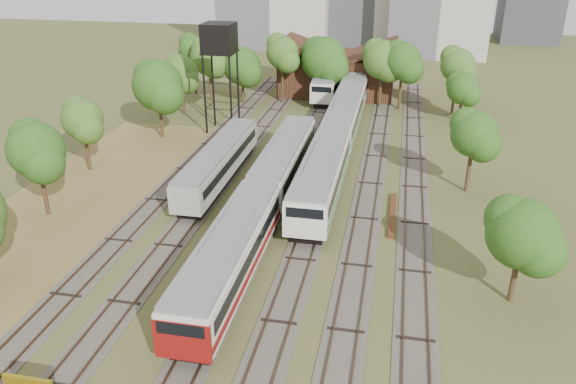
# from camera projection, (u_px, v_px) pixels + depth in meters

# --- Properties ---
(ground) EXTENTS (240.00, 240.00, 0.00)m
(ground) POSITION_uv_depth(u_px,v_px,m) (231.00, 354.00, 31.00)
(ground) COLOR #475123
(ground) RESTS_ON ground
(dry_grass_patch) EXTENTS (14.00, 60.00, 0.04)m
(dry_grass_patch) POSITION_uv_depth(u_px,v_px,m) (28.00, 249.00, 41.35)
(dry_grass_patch) COLOR brown
(dry_grass_patch) RESTS_ON ground
(tracks) EXTENTS (24.60, 80.00, 0.19)m
(tracks) POSITION_uv_depth(u_px,v_px,m) (300.00, 178.00, 53.38)
(tracks) COLOR #4C473D
(tracks) RESTS_ON ground
(railcar_red_set) EXTENTS (3.12, 34.58, 3.87)m
(railcar_red_set) POSITION_uv_depth(u_px,v_px,m) (262.00, 201.00, 44.15)
(railcar_red_set) COLOR black
(railcar_red_set) RESTS_ON ground
(railcar_green_set) EXTENTS (3.29, 52.08, 4.08)m
(railcar_green_set) POSITION_uv_depth(u_px,v_px,m) (344.00, 119.00, 63.56)
(railcar_green_set) COLOR black
(railcar_green_set) RESTS_ON ground
(railcar_rear) EXTENTS (3.10, 16.08, 3.84)m
(railcar_rear) POSITION_uv_depth(u_px,v_px,m) (329.00, 81.00, 80.37)
(railcar_rear) COLOR black
(railcar_rear) RESTS_ON ground
(old_grey_coach) EXTENTS (2.74, 18.00, 3.39)m
(old_grey_coach) POSITION_uv_depth(u_px,v_px,m) (219.00, 162.00, 52.18)
(old_grey_coach) COLOR black
(old_grey_coach) RESTS_ON ground
(water_tower) EXTENTS (3.57, 3.57, 12.32)m
(water_tower) POSITION_uv_depth(u_px,v_px,m) (219.00, 41.00, 62.23)
(water_tower) COLOR black
(water_tower) RESTS_ON ground
(rail_pile_far) EXTENTS (0.49, 7.91, 0.26)m
(rail_pile_far) POSITION_uv_depth(u_px,v_px,m) (392.00, 214.00, 46.22)
(rail_pile_far) COLOR #5A2D19
(rail_pile_far) RESTS_ON ground
(maintenance_shed) EXTENTS (16.45, 11.55, 7.58)m
(maintenance_shed) POSITION_uv_depth(u_px,v_px,m) (338.00, 72.00, 81.64)
(maintenance_shed) COLOR #331A12
(maintenance_shed) RESTS_ON ground
(tree_band_left) EXTENTS (8.50, 64.16, 8.80)m
(tree_band_left) POSITION_uv_depth(u_px,v_px,m) (91.00, 122.00, 51.47)
(tree_band_left) COLOR #382616
(tree_band_left) RESTS_ON ground
(tree_band_far) EXTENTS (37.15, 8.06, 8.99)m
(tree_band_far) POSITION_uv_depth(u_px,v_px,m) (320.00, 60.00, 74.31)
(tree_band_far) COLOR #382616
(tree_band_far) RESTS_ON ground
(tree_band_right) EXTENTS (5.48, 42.48, 7.43)m
(tree_band_right) POSITION_uv_depth(u_px,v_px,m) (483.00, 144.00, 48.15)
(tree_band_right) COLOR #382616
(tree_band_right) RESTS_ON ground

